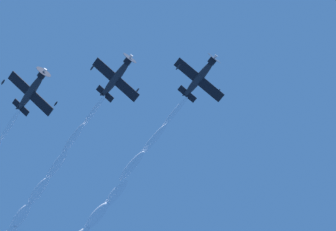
{
  "coord_description": "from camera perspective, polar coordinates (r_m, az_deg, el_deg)",
  "views": [
    {
      "loc": [
        0.98,
        -24.19,
        1.43
      ],
      "look_at": [
        -8.87,
        4.19,
        69.96
      ],
      "focal_mm": 46.3,
      "sensor_mm": 36.0,
      "label": 1
    }
  ],
  "objects": [
    {
      "name": "airplane_right_wingman",
      "position": [
        77.34,
        -17.49,
        3.19
      ],
      "size": [
        8.68,
        8.44,
        4.7
      ],
      "color": "#232328"
    },
    {
      "name": "smoke_trail_lead",
      "position": [
        82.77,
        -8.15,
        -11.37
      ],
      "size": [
        33.1,
        23.69,
        5.98
      ],
      "color": "white"
    },
    {
      "name": "smoke_trail_left_wingman",
      "position": [
        86.47,
        -17.6,
        -10.87
      ],
      "size": [
        32.76,
        23.99,
        6.22
      ],
      "color": "white"
    },
    {
      "name": "airplane_lead",
      "position": [
        74.53,
        4.27,
        5.12
      ],
      "size": [
        8.68,
        8.63,
        4.37
      ],
      "color": "#232328"
    },
    {
      "name": "airplane_left_wingman",
      "position": [
        75.37,
        -6.73,
        5.12
      ],
      "size": [
        8.67,
        8.45,
        4.72
      ],
      "color": "#232328"
    }
  ]
}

